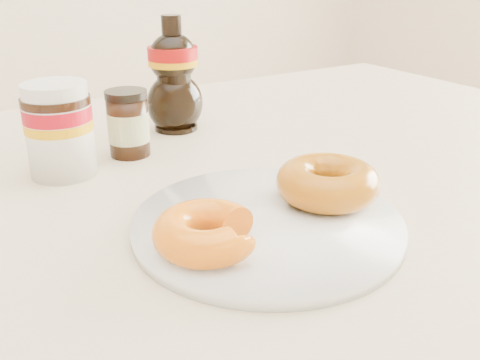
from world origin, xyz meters
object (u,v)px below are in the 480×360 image
donut_whole (327,182)px  syrup_bottle (174,74)px  plate (267,224)px  donut_bitten (206,232)px  dining_table (199,243)px  nutella_jar (59,126)px  dark_jar (128,124)px

donut_whole → syrup_bottle: bearing=92.1°
plate → donut_bitten: size_ratio=2.81×
plate → syrup_bottle: bearing=79.2°
dining_table → donut_whole: size_ratio=13.15×
plate → nutella_jar: bearing=117.2°
donut_bitten → plate: bearing=13.9°
nutella_jar → dark_jar: size_ratio=1.29×
plate → donut_whole: bearing=3.2°
donut_bitten → syrup_bottle: syrup_bottle is taller
donut_whole → dark_jar: dark_jar is taller
dining_table → syrup_bottle: 0.27m
plate → donut_whole: 0.08m
syrup_bottle → dark_jar: syrup_bottle is taller
nutella_jar → syrup_bottle: 0.22m
nutella_jar → donut_bitten: bearing=-79.2°
donut_bitten → syrup_bottle: 0.39m
dark_jar → donut_bitten: bearing=-98.0°
donut_whole → dark_jar: bearing=113.0°
donut_bitten → nutella_jar: bearing=99.9°
dining_table → dark_jar: 0.18m
syrup_bottle → dark_jar: 0.13m
syrup_bottle → dark_jar: size_ratio=1.94×
dining_table → donut_whole: donut_whole is taller
syrup_bottle → donut_whole: bearing=-87.9°
donut_whole → syrup_bottle: size_ratio=0.63×
plate → nutella_jar: 0.29m
plate → dark_jar: bearing=97.5°
donut_bitten → donut_whole: donut_whole is taller
donut_whole → nutella_jar: size_ratio=0.95×
donut_bitten → nutella_jar: size_ratio=0.83×
plate → syrup_bottle: (0.07, 0.34, 0.08)m
donut_bitten → dark_jar: (0.04, 0.29, 0.01)m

